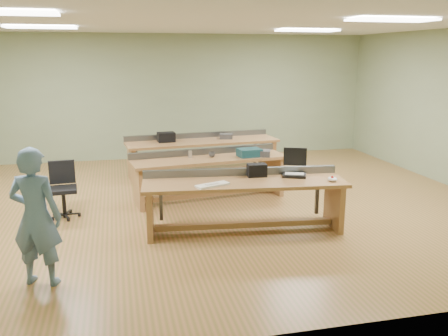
{
  "coord_description": "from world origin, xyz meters",
  "views": [
    {
      "loc": [
        -1.3,
        -7.65,
        2.49
      ],
      "look_at": [
        0.32,
        -0.6,
        0.77
      ],
      "focal_mm": 38.0,
      "sensor_mm": 36.0,
      "label": 1
    }
  ],
  "objects": [
    {
      "name": "wall_back",
      "position": [
        0.0,
        4.0,
        1.5
      ],
      "size": [
        10.0,
        0.04,
        3.0
      ],
      "primitive_type": "cube",
      "color": "gray",
      "rests_on": "floor"
    },
    {
      "name": "task_chair",
      "position": [
        -2.16,
        -0.14,
        0.32
      ],
      "size": [
        0.51,
        0.51,
        0.88
      ],
      "rotation": [
        0.0,
        0.0,
        0.08
      ],
      "color": "black",
      "rests_on": "floor"
    },
    {
      "name": "parts_bin_grey",
      "position": [
        1.14,
        0.22,
        0.8
      ],
      "size": [
        0.45,
        0.37,
        0.11
      ],
      "primitive_type": "cube",
      "rotation": [
        0.0,
        0.0,
        -0.35
      ],
      "color": "#363538",
      "rests_on": "workbench_mid"
    },
    {
      "name": "workbench_mid",
      "position": [
        0.26,
        0.31,
        0.55
      ],
      "size": [
        2.8,
        1.07,
        0.86
      ],
      "rotation": [
        0.0,
        0.0,
        0.13
      ],
      "color": "olive",
      "rests_on": "floor"
    },
    {
      "name": "floor",
      "position": [
        0.0,
        0.0,
        0.0
      ],
      "size": [
        10.0,
        10.0,
        0.0
      ],
      "primitive_type": "plane",
      "color": "#9D663B",
      "rests_on": "ground"
    },
    {
      "name": "wall_front",
      "position": [
        0.0,
        -4.0,
        1.5
      ],
      "size": [
        10.0,
        0.04,
        3.0
      ],
      "primitive_type": "cube",
      "color": "gray",
      "rests_on": "floor"
    },
    {
      "name": "trackball_mouse",
      "position": [
        1.65,
        -1.67,
        0.78
      ],
      "size": [
        0.15,
        0.17,
        0.06
      ],
      "primitive_type": "ellipsoid",
      "rotation": [
        0.0,
        0.0,
        -0.13
      ],
      "color": "white",
      "rests_on": "workbench_front"
    },
    {
      "name": "storage_box_back",
      "position": [
        -0.31,
        2.0,
        0.85
      ],
      "size": [
        0.37,
        0.28,
        0.2
      ],
      "primitive_type": "cube",
      "rotation": [
        0.0,
        0.0,
        0.11
      ],
      "color": "black",
      "rests_on": "workbench_back"
    },
    {
      "name": "drinks_can",
      "position": [
        -0.07,
        0.36,
        0.81
      ],
      "size": [
        0.08,
        0.08,
        0.12
      ],
      "primitive_type": "cylinder",
      "rotation": [
        0.0,
        0.0,
        0.19
      ],
      "color": "#B8B8BC",
      "rests_on": "workbench_mid"
    },
    {
      "name": "ceiling",
      "position": [
        0.0,
        0.0,
        3.0
      ],
      "size": [
        10.0,
        10.0,
        0.0
      ],
      "primitive_type": "plane",
      "color": "silver",
      "rests_on": "wall_back"
    },
    {
      "name": "laptop_base",
      "position": [
        1.23,
        -1.29,
        0.77
      ],
      "size": [
        0.42,
        0.39,
        0.04
      ],
      "primitive_type": "cube",
      "rotation": [
        0.0,
        0.0,
        -0.39
      ],
      "color": "black",
      "rests_on": "workbench_front"
    },
    {
      "name": "fluor_panels",
      "position": [
        0.0,
        0.0,
        2.97
      ],
      "size": [
        6.2,
        3.5,
        0.03
      ],
      "color": "white",
      "rests_on": "ceiling"
    },
    {
      "name": "laptop_screen",
      "position": [
        1.28,
        -1.16,
        1.02
      ],
      "size": [
        0.32,
        0.15,
        0.27
      ],
      "primitive_type": "cube",
      "rotation": [
        0.0,
        0.0,
        -0.39
      ],
      "color": "black",
      "rests_on": "laptop_base"
    },
    {
      "name": "person",
      "position": [
        -2.2,
        -2.44,
        0.78
      ],
      "size": [
        0.66,
        0.54,
        1.56
      ],
      "primitive_type": "imported",
      "rotation": [
        0.0,
        0.0,
        2.81
      ],
      "color": "slate",
      "rests_on": "floor"
    },
    {
      "name": "keyboard",
      "position": [
        -0.06,
        -1.53,
        0.76
      ],
      "size": [
        0.5,
        0.32,
        0.03
      ],
      "primitive_type": "cube",
      "rotation": [
        0.0,
        0.0,
        0.37
      ],
      "color": "white",
      "rests_on": "workbench_front"
    },
    {
      "name": "tray_back",
      "position": [
        0.98,
        2.09,
        0.8
      ],
      "size": [
        0.3,
        0.25,
        0.11
      ],
      "primitive_type": "cube",
      "rotation": [
        0.0,
        0.0,
        -0.2
      ],
      "color": "#363538",
      "rests_on": "workbench_back"
    },
    {
      "name": "camera_bag",
      "position": [
        0.68,
        -1.17,
        0.84
      ],
      "size": [
        0.29,
        0.19,
        0.19
      ],
      "primitive_type": "cube",
      "rotation": [
        0.0,
        0.0,
        -0.05
      ],
      "color": "black",
      "rests_on": "workbench_front"
    },
    {
      "name": "parts_bin_teal",
      "position": [
        0.97,
        0.23,
        0.82
      ],
      "size": [
        0.43,
        0.34,
        0.14
      ],
      "primitive_type": "cube",
      "rotation": [
        0.0,
        0.0,
        0.12
      ],
      "color": "#13373E",
      "rests_on": "workbench_mid"
    },
    {
      "name": "mug",
      "position": [
        0.32,
        0.33,
        0.79
      ],
      "size": [
        0.15,
        0.15,
        0.09
      ],
      "primitive_type": "imported",
      "rotation": [
        0.0,
        0.0,
        -0.43
      ],
      "color": "#363538",
      "rests_on": "workbench_mid"
    },
    {
      "name": "workbench_front",
      "position": [
        0.44,
        -1.35,
        0.56
      ],
      "size": [
        2.95,
        1.06,
        0.86
      ],
      "rotation": [
        0.0,
        0.0,
        -0.1
      ],
      "color": "olive",
      "rests_on": "floor"
    },
    {
      "name": "workbench_back",
      "position": [
        0.45,
        2.02,
        0.56
      ],
      "size": [
        3.24,
        1.14,
        0.86
      ],
      "rotation": [
        0.0,
        0.0,
        0.09
      ],
      "color": "olive",
      "rests_on": "floor"
    }
  ]
}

